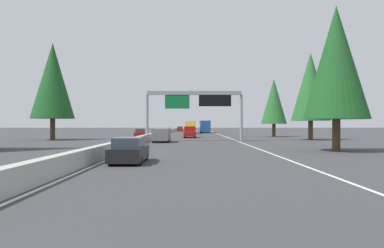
{
  "coord_description": "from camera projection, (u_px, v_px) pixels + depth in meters",
  "views": [
    {
      "loc": [
        -3.65,
        -5.48,
        2.24
      ],
      "look_at": [
        46.6,
        -5.57,
        2.25
      ],
      "focal_mm": 34.43,
      "sensor_mm": 36.0,
      "label": 1
    }
  ],
  "objects": [
    {
      "name": "oncoming_near",
      "position": [
        141.0,
        134.0,
        60.39
      ],
      "size": [
        4.4,
        1.8,
        1.47
      ],
      "rotation": [
        0.0,
        0.0,
        3.14
      ],
      "color": "maroon",
      "rests_on": "ground"
    },
    {
      "name": "bus_far_right",
      "position": [
        205.0,
        126.0,
        95.78
      ],
      "size": [
        11.5,
        2.55,
        3.1
      ],
      "color": "#1E4793",
      "rests_on": "ground"
    },
    {
      "name": "conifer_right_near",
      "position": [
        311.0,
        87.0,
        52.15
      ],
      "size": [
        5.45,
        5.45,
        12.4
      ],
      "color": "#4C3823",
      "rests_on": "ground"
    },
    {
      "name": "shoulder_stripe_right",
      "position": [
        221.0,
        135.0,
        73.66
      ],
      "size": [
        160.0,
        0.16,
        0.01
      ],
      "primitive_type": "cube",
      "color": "silver",
      "rests_on": "ground"
    },
    {
      "name": "conifer_right_mid",
      "position": [
        274.0,
        101.0,
        65.56
      ],
      "size": [
        4.55,
        4.55,
        10.34
      ],
      "color": "#4C3823",
      "rests_on": "ground"
    },
    {
      "name": "pickup_distant_a",
      "position": [
        190.0,
        132.0,
        61.29
      ],
      "size": [
        5.6,
        2.0,
        1.86
      ],
      "color": "maroon",
      "rests_on": "ground"
    },
    {
      "name": "conifer_left_near",
      "position": [
        53.0,
        81.0,
        52.02
      ],
      "size": [
        6.06,
        6.06,
        13.77
      ],
      "color": "#4C3823",
      "rests_on": "ground"
    },
    {
      "name": "sedan_far_center",
      "position": [
        181.0,
        129.0,
        128.18
      ],
      "size": [
        4.4,
        1.8,
        1.47
      ],
      "color": "silver",
      "rests_on": "ground"
    },
    {
      "name": "box_truck_mid_right",
      "position": [
        190.0,
        127.0,
        88.03
      ],
      "size": [
        8.5,
        2.4,
        2.95
      ],
      "color": "gold",
      "rests_on": "ground"
    },
    {
      "name": "sedan_near_right",
      "position": [
        180.0,
        129.0,
        112.07
      ],
      "size": [
        4.4,
        1.8,
        1.47
      ],
      "color": "maroon",
      "rests_on": "ground"
    },
    {
      "name": "minivan_mid_center",
      "position": [
        162.0,
        134.0,
        45.62
      ],
      "size": [
        5.0,
        1.95,
        1.69
      ],
      "color": "slate",
      "rests_on": "ground"
    },
    {
      "name": "ground_plane",
      "position": [
        160.0,
        137.0,
        63.63
      ],
      "size": [
        320.0,
        320.0,
        0.0
      ],
      "primitive_type": "plane",
      "color": "#38383A"
    },
    {
      "name": "sedan_near_center",
      "position": [
        129.0,
        151.0,
        21.31
      ],
      "size": [
        4.4,
        1.8,
        1.47
      ],
      "color": "black",
      "rests_on": "ground"
    },
    {
      "name": "median_barrier",
      "position": [
        166.0,
        132.0,
        83.63
      ],
      "size": [
        180.0,
        0.56,
        0.9
      ],
      "primitive_type": "cube",
      "color": "#ADAAA3",
      "rests_on": "ground"
    },
    {
      "name": "sign_gantry_overhead",
      "position": [
        196.0,
        101.0,
        48.01
      ],
      "size": [
        0.5,
        12.68,
        6.56
      ],
      "color": "gray",
      "rests_on": "ground"
    },
    {
      "name": "conifer_right_foreground",
      "position": [
        336.0,
        62.0,
        30.45
      ],
      "size": [
        5.32,
        5.32,
        12.09
      ],
      "color": "#4C3823",
      "rests_on": "ground"
    },
    {
      "name": "shoulder_stripe_median",
      "position": [
        165.0,
        135.0,
        73.64
      ],
      "size": [
        160.0,
        0.16,
        0.01
      ],
      "primitive_type": "cube",
      "color": "silver",
      "rests_on": "ground"
    }
  ]
}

